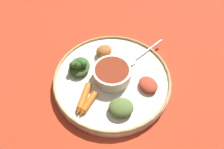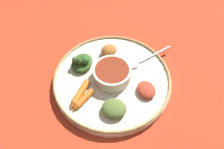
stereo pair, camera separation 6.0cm
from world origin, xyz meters
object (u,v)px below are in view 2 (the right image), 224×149
Objects in this scene: spoon at (144,60)px; carrot_outer at (83,100)px; greens_pile at (82,62)px; carrot_near_spoon at (80,94)px; center_bowl at (112,73)px.

spoon is 2.31× the size of carrot_outer.
carrot_outer is (0.00, -0.12, -0.01)m from greens_pile.
spoon is at bearing -0.08° from greens_pile.
carrot_near_spoon reaches higher than carrot_outer.
center_bowl is at bearing -32.18° from greens_pile.
center_bowl is 0.72× the size of spoon.
greens_pile is at bearing 90.01° from carrot_outer.
carrot_near_spoon reaches higher than spoon.
carrot_outer is (0.01, -0.02, -0.00)m from carrot_near_spoon.
greens_pile reaches higher than center_bowl.
carrot_outer is at bearing -146.91° from spoon.
center_bowl is 0.10m from greens_pile.
carrot_near_spoon is 0.02m from carrot_outer.
center_bowl is 1.19× the size of greens_pile.
center_bowl is 0.11m from carrot_near_spoon.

